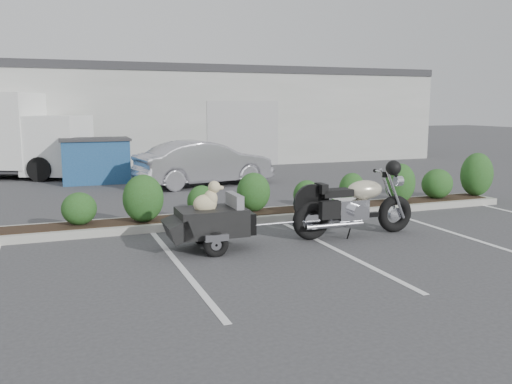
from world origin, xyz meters
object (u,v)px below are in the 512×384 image
object	(u,v)px
sedan	(204,163)
dumpster	(96,160)
motorcycle	(355,206)
pet_trailer	(211,221)

from	to	relation	value
sedan	dumpster	world-z (taller)	dumpster
motorcycle	pet_trailer	world-z (taller)	motorcycle
motorcycle	dumpster	world-z (taller)	motorcycle
pet_trailer	dumpster	xyz separation A→B (m)	(-1.15, 9.09, 0.21)
pet_trailer	dumpster	distance (m)	9.17
motorcycle	pet_trailer	size ratio (longest dim) A/B	1.26
motorcycle	dumpster	distance (m)	9.93
sedan	dumpster	xyz separation A→B (m)	(-3.04, 1.86, 0.03)
motorcycle	pet_trailer	xyz separation A→B (m)	(-2.79, 0.03, -0.07)
motorcycle	sedan	world-z (taller)	motorcycle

